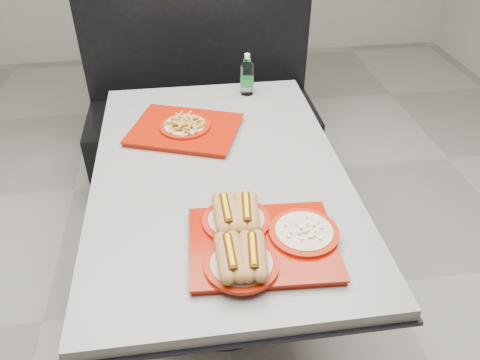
{
  "coord_description": "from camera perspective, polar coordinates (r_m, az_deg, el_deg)",
  "views": [
    {
      "loc": [
        -0.11,
        -1.39,
        1.73
      ],
      "look_at": [
        0.05,
        -0.19,
        0.83
      ],
      "focal_mm": 35.0,
      "sensor_mm": 36.0,
      "label": 1
    }
  ],
  "objects": [
    {
      "name": "tray_near",
      "position": [
        1.37,
        2.03,
        -7.15
      ],
      "size": [
        0.45,
        0.39,
        0.09
      ],
      "rotation": [
        0.0,
        0.0,
        -0.05
      ],
      "color": "#881203",
      "rests_on": "diner_table"
    },
    {
      "name": "water_bottle",
      "position": [
        2.18,
        0.86,
        12.45
      ],
      "size": [
        0.06,
        0.06,
        0.19
      ],
      "rotation": [
        0.0,
        0.0,
        0.08
      ],
      "color": "silver",
      "rests_on": "diner_table"
    },
    {
      "name": "tray_far",
      "position": [
        1.91,
        -6.72,
        6.42
      ],
      "size": [
        0.51,
        0.45,
        0.08
      ],
      "rotation": [
        0.0,
        0.0,
        -0.35
      ],
      "color": "#881203",
      "rests_on": "diner_table"
    },
    {
      "name": "ground",
      "position": [
        2.22,
        -2.06,
        -14.57
      ],
      "size": [
        6.0,
        6.0,
        0.0
      ],
      "primitive_type": "plane",
      "color": "gray",
      "rests_on": "ground"
    },
    {
      "name": "booth_bench",
      "position": [
        2.81,
        -4.69,
        8.4
      ],
      "size": [
        1.3,
        0.57,
        1.35
      ],
      "color": "black",
      "rests_on": "ground"
    },
    {
      "name": "diner_table",
      "position": [
        1.8,
        -2.46,
        -2.85
      ],
      "size": [
        0.92,
        1.42,
        0.75
      ],
      "color": "black",
      "rests_on": "ground"
    }
  ]
}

